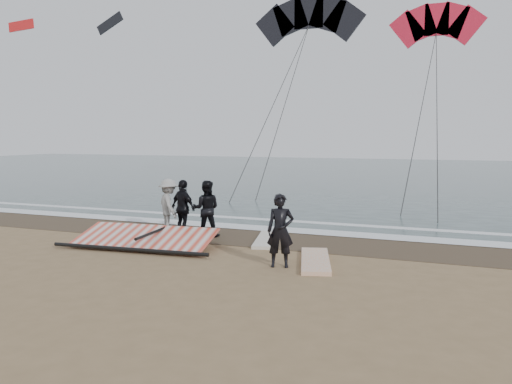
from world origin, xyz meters
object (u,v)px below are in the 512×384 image
man_main (280,231)px  board_white (315,261)px  sail_rig (145,239)px  board_cream (267,240)px

man_main → board_white: 1.29m
board_white → sail_rig: sail_rig is taller
board_white → man_main: bearing=-150.2°
man_main → board_cream: 3.05m
board_cream → sail_rig: size_ratio=0.50×
sail_rig → board_cream: bearing=31.4°
board_white → sail_rig: 5.01m
board_white → board_cream: bearing=120.1°
man_main → board_white: size_ratio=0.72×
board_cream → board_white: bearing=-57.6°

